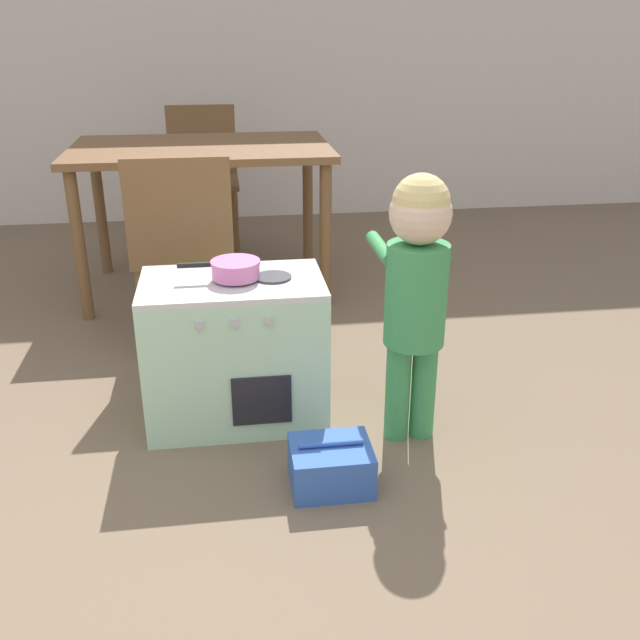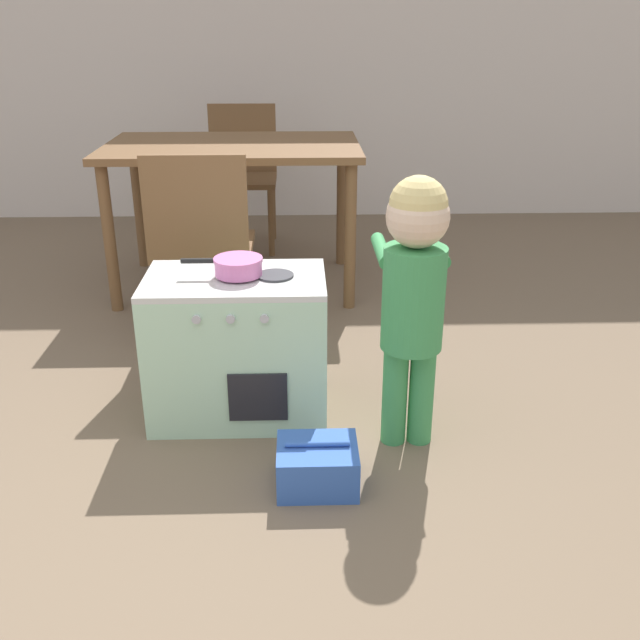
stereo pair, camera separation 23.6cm
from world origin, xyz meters
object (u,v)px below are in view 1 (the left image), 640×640
at_px(dining_table, 202,164).
at_px(dining_chair_far, 203,174).
at_px(play_kitchen, 235,350).
at_px(dining_chair_near, 183,247).
at_px(toy_pot, 235,268).
at_px(child_figure, 417,275).
at_px(toy_basket, 331,465).

height_order(dining_table, dining_chair_far, dining_chair_far).
distance_m(play_kitchen, dining_chair_near, 0.66).
height_order(play_kitchen, toy_pot, toy_pot).
relative_size(toy_pot, dining_chair_near, 0.32).
relative_size(child_figure, dining_chair_far, 1.07).
bearing_deg(child_figure, dining_chair_far, 106.76).
distance_m(dining_table, dining_chair_near, 0.76).
bearing_deg(dining_chair_far, child_figure, 106.76).
relative_size(dining_chair_near, dining_chair_far, 1.00).
xyz_separation_m(toy_pot, dining_chair_far, (-0.13, 2.06, -0.10)).
relative_size(dining_table, dining_chair_near, 1.50).
bearing_deg(toy_basket, dining_chair_near, 113.03).
bearing_deg(dining_chair_near, dining_table, 83.73).
xyz_separation_m(child_figure, dining_table, (-0.67, 1.53, 0.07)).
distance_m(child_figure, toy_basket, 0.64).
height_order(play_kitchen, toy_basket, play_kitchen).
xyz_separation_m(toy_basket, dining_chair_far, (-0.38, 2.51, 0.38)).
xyz_separation_m(play_kitchen, child_figure, (0.57, -0.21, 0.32)).
height_order(child_figure, toy_basket, child_figure).
bearing_deg(dining_chair_near, child_figure, -47.05).
relative_size(toy_pot, dining_chair_far, 0.32).
bearing_deg(toy_pot, dining_table, 95.00).
height_order(dining_table, dining_chair_near, dining_chair_near).
xyz_separation_m(dining_table, dining_chair_far, (-0.01, 0.74, -0.19)).
bearing_deg(child_figure, toy_basket, -141.20).
xyz_separation_m(play_kitchen, toy_pot, (0.01, 0.00, 0.30)).
distance_m(toy_pot, dining_chair_near, 0.64).
bearing_deg(toy_pot, play_kitchen, -177.73).
distance_m(play_kitchen, child_figure, 0.68).
distance_m(toy_pot, dining_chair_far, 2.07).
xyz_separation_m(toy_pot, dining_table, (-0.12, 1.32, 0.09)).
height_order(play_kitchen, dining_chair_near, dining_chair_near).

